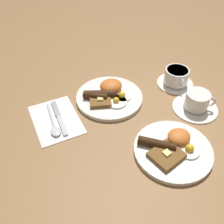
{
  "coord_description": "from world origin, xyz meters",
  "views": [
    {
      "loc": [
        0.3,
        0.68,
        0.64
      ],
      "look_at": [
        0.03,
        0.09,
        0.03
      ],
      "focal_mm": 42.0,
      "sensor_mm": 36.0,
      "label": 1
    }
  ],
  "objects_px": {
    "teacup_far": "(197,103)",
    "spoon": "(55,128)",
    "teacup_near": "(176,78)",
    "knife": "(58,115)",
    "breakfast_plate_near": "(109,96)",
    "breakfast_plate_far": "(173,149)"
  },
  "relations": [
    {
      "from": "teacup_far",
      "to": "spoon",
      "type": "bearing_deg",
      "value": -12.59
    },
    {
      "from": "breakfast_plate_near",
      "to": "knife",
      "type": "bearing_deg",
      "value": 4.75
    },
    {
      "from": "breakfast_plate_near",
      "to": "knife",
      "type": "xyz_separation_m",
      "value": [
        0.2,
        0.02,
        -0.01
      ]
    },
    {
      "from": "breakfast_plate_far",
      "to": "knife",
      "type": "distance_m",
      "value": 0.4
    },
    {
      "from": "breakfast_plate_near",
      "to": "breakfast_plate_far",
      "type": "distance_m",
      "value": 0.31
    },
    {
      "from": "breakfast_plate_far",
      "to": "teacup_far",
      "type": "bearing_deg",
      "value": -145.13
    },
    {
      "from": "breakfast_plate_far",
      "to": "knife",
      "type": "bearing_deg",
      "value": -46.55
    },
    {
      "from": "breakfast_plate_near",
      "to": "teacup_far",
      "type": "relative_size",
      "value": 1.53
    },
    {
      "from": "teacup_far",
      "to": "spoon",
      "type": "distance_m",
      "value": 0.5
    },
    {
      "from": "breakfast_plate_near",
      "to": "spoon",
      "type": "relative_size",
      "value": 1.47
    },
    {
      "from": "breakfast_plate_near",
      "to": "teacup_far",
      "type": "xyz_separation_m",
      "value": [
        -0.26,
        0.18,
        0.01
      ]
    },
    {
      "from": "teacup_near",
      "to": "knife",
      "type": "height_order",
      "value": "teacup_near"
    },
    {
      "from": "knife",
      "to": "spoon",
      "type": "xyz_separation_m",
      "value": [
        0.03,
        0.05,
        0.0
      ]
    },
    {
      "from": "teacup_far",
      "to": "breakfast_plate_far",
      "type": "bearing_deg",
      "value": 34.87
    },
    {
      "from": "teacup_near",
      "to": "knife",
      "type": "relative_size",
      "value": 0.81
    },
    {
      "from": "teacup_far",
      "to": "knife",
      "type": "xyz_separation_m",
      "value": [
        0.46,
        -0.16,
        -0.02
      ]
    },
    {
      "from": "teacup_near",
      "to": "spoon",
      "type": "height_order",
      "value": "teacup_near"
    },
    {
      "from": "breakfast_plate_near",
      "to": "teacup_far",
      "type": "distance_m",
      "value": 0.32
    },
    {
      "from": "teacup_near",
      "to": "teacup_far",
      "type": "distance_m",
      "value": 0.15
    },
    {
      "from": "teacup_near",
      "to": "teacup_far",
      "type": "xyz_separation_m",
      "value": [
        0.02,
        0.15,
        -0.0
      ]
    },
    {
      "from": "teacup_near",
      "to": "spoon",
      "type": "distance_m",
      "value": 0.5
    },
    {
      "from": "teacup_far",
      "to": "knife",
      "type": "relative_size",
      "value": 0.92
    }
  ]
}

